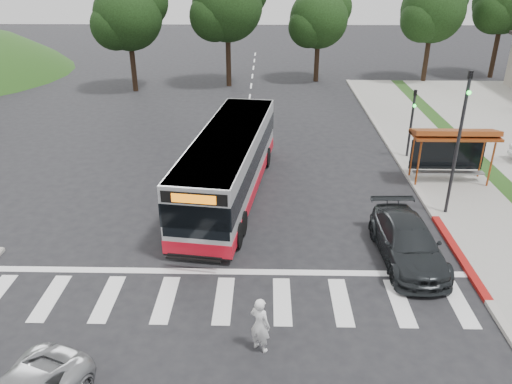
{
  "coord_description": "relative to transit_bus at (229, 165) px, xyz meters",
  "views": [
    {
      "loc": [
        1.4,
        -18.79,
        10.68
      ],
      "look_at": [
        0.99,
        0.29,
        1.6
      ],
      "focal_mm": 35.0,
      "sensor_mm": 36.0,
      "label": 1
    }
  ],
  "objects": [
    {
      "name": "curb_east_red",
      "position": [
        9.35,
        -5.3,
        -1.52
      ],
      "size": [
        0.32,
        6.0,
        0.15
      ],
      "primitive_type": "cube",
      "color": "maroon",
      "rests_on": "ground"
    },
    {
      "name": "traffic_signal_ne_tall",
      "position": [
        9.95,
        -1.8,
        2.28
      ],
      "size": [
        0.18,
        0.37,
        6.5
      ],
      "color": "black",
      "rests_on": "ground"
    },
    {
      "name": "transit_bus",
      "position": [
        0.0,
        0.0,
        0.0
      ],
      "size": [
        4.3,
        12.62,
        3.2
      ],
      "primitive_type": null,
      "rotation": [
        0.0,
        0.0,
        -0.13
      ],
      "color": "#B6B9BC",
      "rests_on": "ground"
    },
    {
      "name": "tree_north_c",
      "position": [
        -9.58,
        20.77,
        4.69
      ],
      "size": [
        6.16,
        5.74,
        9.3
      ],
      "color": "black",
      "rests_on": "ground"
    },
    {
      "name": "dark_sedan",
      "position": [
        7.21,
        -5.58,
        -0.83
      ],
      "size": [
        2.36,
        5.35,
        1.53
      ],
      "primitive_type": "imported",
      "rotation": [
        0.0,
        0.0,
        0.04
      ],
      "color": "#212426",
      "rests_on": "ground"
    },
    {
      "name": "tree_ne_a",
      "position": [
        16.42,
        24.77,
        4.79
      ],
      "size": [
        6.16,
        5.74,
        9.3
      ],
      "color": "black",
      "rests_on": "parking_lot"
    },
    {
      "name": "pedestrian",
      "position": [
        1.62,
        -10.6,
        -0.68
      ],
      "size": [
        0.8,
        0.74,
        1.84
      ],
      "primitive_type": "imported",
      "rotation": [
        0.0,
        0.0,
        2.55
      ],
      "color": "white",
      "rests_on": "ground"
    },
    {
      "name": "tree_north_b",
      "position": [
        6.42,
        24.76,
        4.06
      ],
      "size": [
        5.72,
        5.33,
        8.43
      ],
      "color": "black",
      "rests_on": "ground"
    },
    {
      "name": "tree_north_a",
      "position": [
        -1.57,
        22.77,
        5.32
      ],
      "size": [
        6.6,
        6.15,
        10.17
      ],
      "color": "black",
      "rests_on": "ground"
    },
    {
      "name": "ground",
      "position": [
        0.35,
        -3.3,
        -1.6
      ],
      "size": [
        140.0,
        140.0,
        0.0
      ],
      "primitive_type": "plane",
      "color": "black",
      "rests_on": "ground"
    },
    {
      "name": "curb_east",
      "position": [
        9.35,
        4.7,
        -1.52
      ],
      "size": [
        0.3,
        40.0,
        0.15
      ],
      "primitive_type": "cube",
      "color": "#9E9991",
      "rests_on": "ground"
    },
    {
      "name": "bus_shelter",
      "position": [
        11.15,
        1.81,
        0.75
      ],
      "size": [
        4.2,
        1.6,
        2.86
      ],
      "color": "#924018",
      "rests_on": "sidewalk_east"
    },
    {
      "name": "tree_ne_b",
      "position": [
        23.42,
        26.77,
        5.32
      ],
      "size": [
        6.16,
        5.74,
        10.02
      ],
      "color": "black",
      "rests_on": "ground"
    },
    {
      "name": "sidewalk_east",
      "position": [
        11.35,
        4.7,
        -1.54
      ],
      "size": [
        4.0,
        40.0,
        0.12
      ],
      "primitive_type": "cube",
      "color": "gray",
      "rests_on": "ground"
    },
    {
      "name": "traffic_signal_ne_short",
      "position": [
        9.95,
        5.19,
        0.88
      ],
      "size": [
        0.18,
        0.37,
        4.0
      ],
      "color": "black",
      "rests_on": "ground"
    },
    {
      "name": "crosswalk_ladder",
      "position": [
        0.35,
        -8.3,
        -1.59
      ],
      "size": [
        18.0,
        2.6,
        0.01
      ],
      "primitive_type": "cube",
      "color": "silver",
      "rests_on": "ground"
    }
  ]
}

